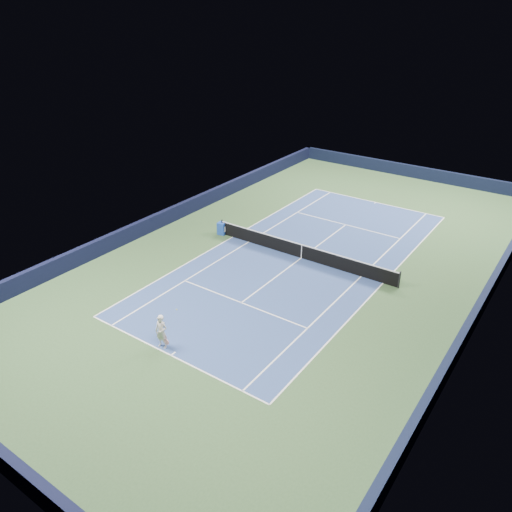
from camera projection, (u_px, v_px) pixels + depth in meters
The scene contains 20 objects.
ground at pixel (301, 258), 31.70m from camera, with size 40.00×40.00×0.00m, color #2F4C29.
wall_far at pixel (411, 171), 45.86m from camera, with size 22.00×0.35×1.10m, color black.
wall_near at pixel (8, 464), 17.04m from camera, with size 22.00×0.35×1.10m, color black.
wall_right at pixel (481, 304), 25.93m from camera, with size 0.35×40.00×1.10m, color #101832.
wall_left at pixel (175, 213), 36.97m from camera, with size 0.35×40.00×1.10m, color black.
court_surface at pixel (301, 258), 31.70m from camera, with size 10.97×23.77×0.01m, color navy.
baseline_far at pixel (376, 202), 40.34m from camera, with size 10.97×0.08×0.00m, color white.
baseline_near at pixel (171, 355), 23.06m from camera, with size 10.97×0.08×0.00m, color white.
sideline_doubles_right at pixel (383, 283), 28.90m from camera, with size 0.08×23.77×0.00m, color white.
sideline_doubles_left at pixel (233, 237), 34.49m from camera, with size 0.08×23.77×0.00m, color white.
sideline_singles_right at pixel (361, 276), 29.60m from camera, with size 0.08×23.77×0.00m, color white.
sideline_singles_left at pixel (249, 242), 33.79m from camera, with size 0.08×23.77×0.00m, color white.
service_line_far at pixel (346, 225), 36.35m from camera, with size 8.23×0.08×0.00m, color white.
service_line_near at pixel (241, 303), 27.04m from camera, with size 8.23×0.08×0.00m, color white.
center_service_line at pixel (301, 258), 31.70m from camera, with size 0.08×12.80×0.00m, color white.
center_mark_far at pixel (375, 203), 40.23m from camera, with size 0.08×0.30×0.00m, color white.
center_mark_near at pixel (173, 354), 23.17m from camera, with size 0.08×0.30×0.00m, color white.
tennis_net at pixel (302, 251), 31.47m from camera, with size 12.90×0.10×1.07m.
sponsor_cube at pixel (222, 228), 34.73m from camera, with size 0.62×0.57×0.88m.
tennis_player at pixel (162, 332), 23.23m from camera, with size 0.82×1.29×1.74m.
Camera 1 is at (13.77, -24.65, 14.70)m, focal length 35.00 mm.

